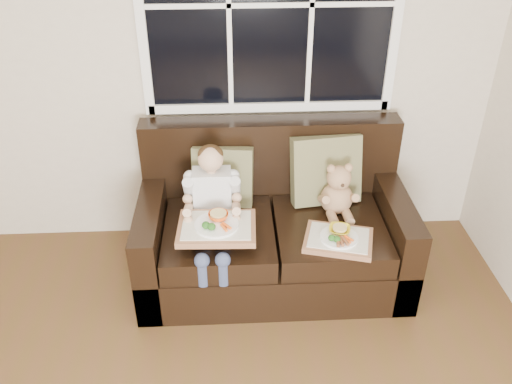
{
  "coord_description": "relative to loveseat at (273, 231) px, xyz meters",
  "views": [
    {
      "loc": [
        0.49,
        -0.85,
        2.43
      ],
      "look_at": [
        0.63,
        1.85,
        0.72
      ],
      "focal_mm": 38.0,
      "sensor_mm": 36.0,
      "label": 1
    }
  ],
  "objects": [
    {
      "name": "room_walls",
      "position": [
        -0.75,
        -2.02,
        1.28
      ],
      "size": [
        4.52,
        5.02,
        2.71
      ],
      "color": "beige",
      "rests_on": "ground"
    },
    {
      "name": "window_back",
      "position": [
        0.0,
        0.46,
        1.34
      ],
      "size": [
        1.62,
        0.04,
        1.37
      ],
      "color": "black",
      "rests_on": "room_walls"
    },
    {
      "name": "loveseat",
      "position": [
        0.0,
        0.0,
        0.0
      ],
      "size": [
        1.7,
        0.92,
        0.96
      ],
      "color": "black",
      "rests_on": "ground"
    },
    {
      "name": "pillow_left",
      "position": [
        -0.32,
        0.15,
        0.34
      ],
      "size": [
        0.41,
        0.22,
        0.4
      ],
      "rotation": [
        -0.21,
        0.0,
        -0.13
      ],
      "color": "#676440",
      "rests_on": "loveseat"
    },
    {
      "name": "pillow_right",
      "position": [
        0.35,
        0.15,
        0.37
      ],
      "size": [
        0.47,
        0.26,
        0.46
      ],
      "rotation": [
        -0.21,
        0.0,
        0.14
      ],
      "color": "#676440",
      "rests_on": "loveseat"
    },
    {
      "name": "child",
      "position": [
        -0.38,
        -0.11,
        0.31
      ],
      "size": [
        0.34,
        0.58,
        0.78
      ],
      "color": "silver",
      "rests_on": "loveseat"
    },
    {
      "name": "teddy_bear",
      "position": [
        0.41,
        -0.0,
        0.29
      ],
      "size": [
        0.22,
        0.28,
        0.37
      ],
      "rotation": [
        0.0,
        0.0,
        0.07
      ],
      "color": "tan",
      "rests_on": "loveseat"
    },
    {
      "name": "tray_left",
      "position": [
        -0.36,
        -0.3,
        0.27
      ],
      "size": [
        0.47,
        0.36,
        0.1
      ],
      "rotation": [
        0.0,
        0.0,
        -0.04
      ],
      "color": "#9A6845",
      "rests_on": "child"
    },
    {
      "name": "tray_right",
      "position": [
        0.36,
        -0.33,
        0.17
      ],
      "size": [
        0.46,
        0.4,
        0.09
      ],
      "rotation": [
        0.0,
        0.0,
        -0.27
      ],
      "color": "#9A6845",
      "rests_on": "loveseat"
    }
  ]
}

